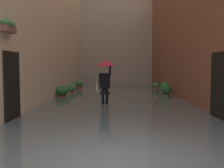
# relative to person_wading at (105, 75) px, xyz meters

# --- Properties ---
(ground_plane) EXTENTS (60.00, 60.00, 0.00)m
(ground_plane) POSITION_rel_person_wading_xyz_m (-0.47, -2.63, -1.37)
(ground_plane) COLOR #605B56
(flood_water) EXTENTS (7.09, 24.99, 0.18)m
(flood_water) POSITION_rel_person_wading_xyz_m (-0.47, -2.63, -1.29)
(flood_water) COLOR #515B60
(flood_water) RESTS_ON ground_plane
(building_facade_far) EXTENTS (9.89, 1.80, 12.46)m
(building_facade_far) POSITION_rel_person_wading_xyz_m (-0.47, -13.02, 4.86)
(building_facade_far) COLOR #A89989
(building_facade_far) RESTS_ON ground_plane
(person_wading) EXTENTS (0.86, 0.86, 2.08)m
(person_wading) POSITION_rel_person_wading_xyz_m (0.00, 0.00, 0.00)
(person_wading) COLOR #2D2319
(person_wading) RESTS_ON ground_plane
(potted_plant_far_left) EXTENTS (0.50, 0.50, 0.86)m
(potted_plant_far_left) POSITION_rel_person_wading_xyz_m (-3.31, -4.24, -0.88)
(potted_plant_far_left) COLOR brown
(potted_plant_far_left) RESTS_ON ground_plane
(potted_plant_near_right) EXTENTS (0.46, 0.46, 0.78)m
(potted_plant_near_right) POSITION_rel_person_wading_xyz_m (2.20, -4.43, -0.93)
(potted_plant_near_right) COLOR brown
(potted_plant_near_right) RESTS_ON ground_plane
(potted_plant_mid_left) EXTENTS (0.58, 0.58, 0.86)m
(potted_plant_mid_left) POSITION_rel_person_wading_xyz_m (-3.10, -2.69, -0.89)
(potted_plant_mid_left) COLOR #66605B
(potted_plant_mid_left) RESTS_ON ground_plane
(potted_plant_mid_right) EXTENTS (0.67, 0.67, 0.74)m
(potted_plant_mid_right) POSITION_rel_person_wading_xyz_m (2.35, -2.46, -0.95)
(potted_plant_mid_right) COLOR brown
(potted_plant_mid_right) RESTS_ON ground_plane
(potted_plant_near_left) EXTENTS (0.47, 0.47, 0.69)m
(potted_plant_near_left) POSITION_rel_person_wading_xyz_m (-3.18, -6.58, -0.97)
(potted_plant_near_left) COLOR #66605B
(potted_plant_near_left) RESTS_ON ground_plane
(potted_plant_far_right) EXTENTS (0.57, 0.57, 0.76)m
(potted_plant_far_right) POSITION_rel_person_wading_xyz_m (2.15, -7.24, -0.93)
(potted_plant_far_right) COLOR brown
(potted_plant_far_right) RESTS_ON ground_plane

